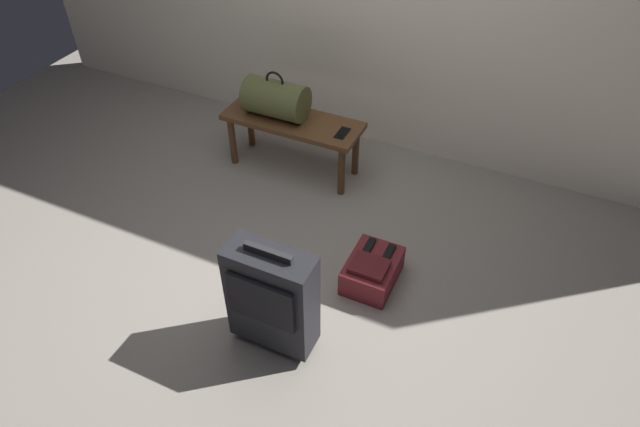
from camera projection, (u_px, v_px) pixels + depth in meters
The scene contains 6 objects.
ground_plane at pixel (279, 267), 3.44m from camera, with size 6.60×6.60×0.00m, color gray.
bench at pixel (293, 127), 3.97m from camera, with size 1.00×0.36×0.42m.
duffel_bag_olive at pixel (276, 99), 3.88m from camera, with size 0.44×0.26×0.34m.
cell_phone at pixel (343, 133), 3.79m from camera, with size 0.07×0.14×0.01m.
suitcase_upright_charcoal at pixel (272, 298), 2.80m from camera, with size 0.45×0.21×0.70m.
backpack_maroon at pixel (372, 270), 3.30m from camera, with size 0.28×0.38×0.21m.
Camera 1 is at (1.23, -2.03, 2.54)m, focal length 31.29 mm.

